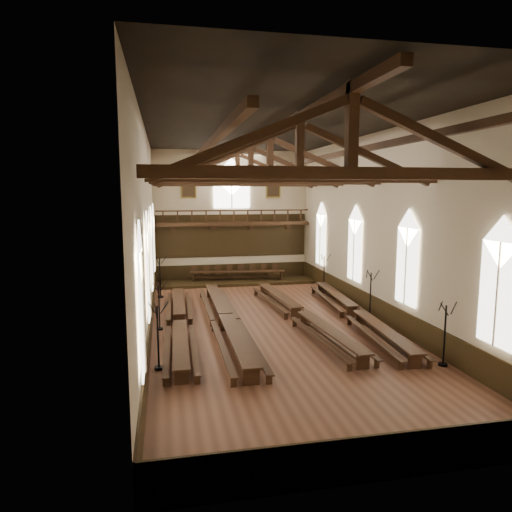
{
  "coord_description": "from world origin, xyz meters",
  "views": [
    {
      "loc": [
        -5.2,
        -22.25,
        6.9
      ],
      "look_at": [
        -0.4,
        1.5,
        3.44
      ],
      "focal_mm": 32.0,
      "sensor_mm": 36.0,
      "label": 1
    }
  ],
  "objects_px": {
    "dais": "(237,281)",
    "candelabrum_left_far": "(160,285)",
    "refectory_row_c": "(300,313)",
    "candelabrum_right_near": "(444,347)",
    "refectory_row_a": "(180,321)",
    "high_table": "(237,273)",
    "candelabrum_left_mid": "(159,315)",
    "refectory_row_d": "(357,311)",
    "candelabrum_right_far": "(324,280)",
    "candelabrum_right_mid": "(370,305)",
    "candelabrum_left_near": "(158,349)",
    "refectory_row_b": "(226,317)"
  },
  "relations": [
    {
      "from": "refectory_row_a",
      "to": "high_table",
      "type": "relative_size",
      "value": 1.9
    },
    {
      "from": "refectory_row_a",
      "to": "candelabrum_right_far",
      "type": "height_order",
      "value": "candelabrum_right_far"
    },
    {
      "from": "refectory_row_d",
      "to": "candelabrum_right_near",
      "type": "height_order",
      "value": "candelabrum_right_near"
    },
    {
      "from": "refectory_row_d",
      "to": "candelabrum_left_far",
      "type": "height_order",
      "value": "candelabrum_left_far"
    },
    {
      "from": "refectory_row_a",
      "to": "candelabrum_right_near",
      "type": "relative_size",
      "value": 5.27
    },
    {
      "from": "refectory_row_b",
      "to": "candelabrum_left_near",
      "type": "distance_m",
      "value": 5.82
    },
    {
      "from": "high_table",
      "to": "candelabrum_right_far",
      "type": "xyz_separation_m",
      "value": [
        5.38,
        -4.22,
        0.02
      ]
    },
    {
      "from": "refectory_row_b",
      "to": "candelabrum_right_far",
      "type": "xyz_separation_m",
      "value": [
        7.82,
        7.2,
        0.23
      ]
    },
    {
      "from": "dais",
      "to": "candelabrum_right_mid",
      "type": "relative_size",
      "value": 4.15
    },
    {
      "from": "refectory_row_c",
      "to": "refectory_row_d",
      "type": "relative_size",
      "value": 1.0
    },
    {
      "from": "refectory_row_a",
      "to": "candelabrum_left_far",
      "type": "bearing_deg",
      "value": 97.58
    },
    {
      "from": "candelabrum_left_mid",
      "to": "candelabrum_right_near",
      "type": "distance_m",
      "value": 13.2
    },
    {
      "from": "refectory_row_d",
      "to": "candelabrum_left_near",
      "type": "bearing_deg",
      "value": -155.38
    },
    {
      "from": "candelabrum_left_far",
      "to": "candelabrum_right_far",
      "type": "distance_m",
      "value": 11.11
    },
    {
      "from": "candelabrum_right_near",
      "to": "candelabrum_right_mid",
      "type": "distance_m",
      "value": 6.64
    },
    {
      "from": "dais",
      "to": "candelabrum_left_far",
      "type": "distance_m",
      "value": 6.95
    },
    {
      "from": "refectory_row_c",
      "to": "refectory_row_d",
      "type": "xyz_separation_m",
      "value": [
        3.02,
        -0.35,
        0.0
      ]
    },
    {
      "from": "dais",
      "to": "candelabrum_right_far",
      "type": "distance_m",
      "value": 6.88
    },
    {
      "from": "refectory_row_c",
      "to": "candelabrum_right_near",
      "type": "height_order",
      "value": "candelabrum_right_near"
    },
    {
      "from": "refectory_row_c",
      "to": "dais",
      "type": "xyz_separation_m",
      "value": [
        -1.58,
        11.14,
        -0.42
      ]
    },
    {
      "from": "refectory_row_a",
      "to": "candelabrum_right_far",
      "type": "bearing_deg",
      "value": 34.91
    },
    {
      "from": "refectory_row_c",
      "to": "dais",
      "type": "bearing_deg",
      "value": 98.09
    },
    {
      "from": "refectory_row_d",
      "to": "candelabrum_left_far",
      "type": "distance_m",
      "value": 12.83
    },
    {
      "from": "high_table",
      "to": "candelabrum_right_mid",
      "type": "distance_m",
      "value": 12.66
    },
    {
      "from": "candelabrum_left_near",
      "to": "refectory_row_a",
      "type": "bearing_deg",
      "value": 78.7
    },
    {
      "from": "refectory_row_b",
      "to": "refectory_row_d",
      "type": "bearing_deg",
      "value": -0.53
    },
    {
      "from": "refectory_row_c",
      "to": "candelabrum_right_far",
      "type": "xyz_separation_m",
      "value": [
        3.8,
        6.91,
        0.28
      ]
    },
    {
      "from": "refectory_row_b",
      "to": "high_table",
      "type": "relative_size",
      "value": 2.02
    },
    {
      "from": "refectory_row_d",
      "to": "candelabrum_right_far",
      "type": "xyz_separation_m",
      "value": [
        0.77,
        7.26,
        0.27
      ]
    },
    {
      "from": "candelabrum_left_far",
      "to": "candelabrum_right_far",
      "type": "xyz_separation_m",
      "value": [
        11.1,
        -0.35,
        -0.04
      ]
    },
    {
      "from": "candelabrum_left_near",
      "to": "refectory_row_d",
      "type": "bearing_deg",
      "value": 24.62
    },
    {
      "from": "refectory_row_a",
      "to": "candelabrum_left_far",
      "type": "relative_size",
      "value": 5.02
    },
    {
      "from": "candelabrum_left_mid",
      "to": "candelabrum_left_far",
      "type": "height_order",
      "value": "candelabrum_left_far"
    },
    {
      "from": "refectory_row_a",
      "to": "refectory_row_d",
      "type": "distance_m",
      "value": 9.34
    },
    {
      "from": "dais",
      "to": "candelabrum_left_far",
      "type": "height_order",
      "value": "candelabrum_left_far"
    },
    {
      "from": "refectory_row_b",
      "to": "refectory_row_c",
      "type": "xyz_separation_m",
      "value": [
        4.02,
        0.29,
        -0.05
      ]
    },
    {
      "from": "dais",
      "to": "candelabrum_right_far",
      "type": "relative_size",
      "value": 4.36
    },
    {
      "from": "refectory_row_c",
      "to": "candelabrum_left_near",
      "type": "relative_size",
      "value": 5.25
    },
    {
      "from": "candelabrum_right_mid",
      "to": "refectory_row_a",
      "type": "bearing_deg",
      "value": 178.99
    },
    {
      "from": "refectory_row_c",
      "to": "candelabrum_right_far",
      "type": "distance_m",
      "value": 7.89
    },
    {
      "from": "refectory_row_a",
      "to": "candelabrum_right_near",
      "type": "xyz_separation_m",
      "value": [
        10.11,
        -6.82,
        0.3
      ]
    },
    {
      "from": "refectory_row_d",
      "to": "candelabrum_left_far",
      "type": "relative_size",
      "value": 5.15
    },
    {
      "from": "high_table",
      "to": "candelabrum_left_mid",
      "type": "bearing_deg",
      "value": -117.54
    },
    {
      "from": "candelabrum_left_mid",
      "to": "candelabrum_right_far",
      "type": "distance_m",
      "value": 12.99
    },
    {
      "from": "candelabrum_right_near",
      "to": "refectory_row_b",
      "type": "bearing_deg",
      "value": 139.49
    },
    {
      "from": "candelabrum_left_mid",
      "to": "candelabrum_left_near",
      "type": "bearing_deg",
      "value": -90.0
    },
    {
      "from": "candelabrum_right_near",
      "to": "refectory_row_c",
      "type": "bearing_deg",
      "value": 118.59
    },
    {
      "from": "candelabrum_right_mid",
      "to": "candelabrum_right_near",
      "type": "bearing_deg",
      "value": -90.0
    },
    {
      "from": "refectory_row_b",
      "to": "candelabrum_left_far",
      "type": "xyz_separation_m",
      "value": [
        -3.28,
        7.55,
        0.27
      ]
    },
    {
      "from": "refectory_row_c",
      "to": "dais",
      "type": "distance_m",
      "value": 11.26
    }
  ]
}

